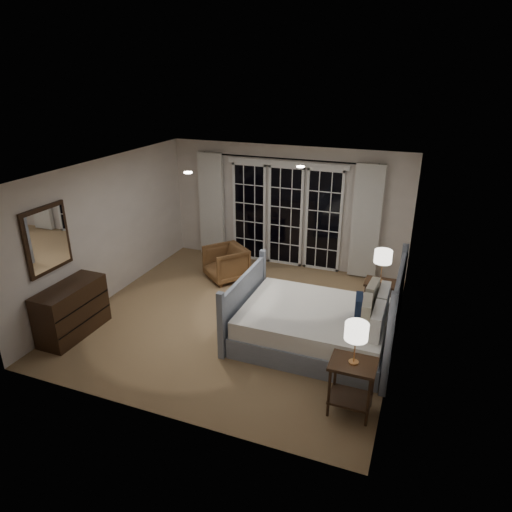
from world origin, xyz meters
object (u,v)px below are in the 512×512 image
(nightstand_left, at_px, (352,380))
(nightstand_right, at_px, (379,293))
(lamp_left, at_px, (356,332))
(armchair, at_px, (226,263))
(lamp_right, at_px, (383,257))
(bed, at_px, (318,324))
(dresser, at_px, (72,310))

(nightstand_left, xyz_separation_m, nightstand_right, (0.01, 2.51, -0.05))
(lamp_left, xyz_separation_m, armchair, (-2.98, 2.92, -0.79))
(nightstand_right, height_order, lamp_right, lamp_right)
(lamp_right, bearing_deg, bed, -121.23)
(bed, xyz_separation_m, nightstand_left, (0.73, -1.30, 0.13))
(nightstand_left, height_order, dresser, dresser)
(nightstand_left, height_order, armchair, nightstand_left)
(lamp_left, bearing_deg, armchair, 135.63)
(lamp_left, height_order, armchair, lamp_left)
(armchair, bearing_deg, nightstand_left, -5.05)
(bed, bearing_deg, lamp_right, 58.77)
(nightstand_left, xyz_separation_m, dresser, (-4.37, 0.22, -0.06))
(nightstand_right, relative_size, lamp_right, 1.14)
(lamp_left, height_order, dresser, lamp_left)
(lamp_left, distance_m, armchair, 4.24)
(lamp_right, bearing_deg, nightstand_right, 26.57)
(bed, distance_m, dresser, 3.80)
(nightstand_left, bearing_deg, dresser, 177.16)
(nightstand_right, bearing_deg, lamp_right, -153.43)
(lamp_right, height_order, armchair, lamp_right)
(nightstand_right, distance_m, dresser, 4.94)
(lamp_right, xyz_separation_m, armchair, (-2.99, 0.41, -0.74))
(bed, bearing_deg, armchair, 144.33)
(bed, bearing_deg, nightstand_right, 58.77)
(bed, height_order, armchair, bed)
(lamp_left, xyz_separation_m, dresser, (-4.37, 0.22, -0.71))
(lamp_right, height_order, dresser, lamp_right)
(bed, xyz_separation_m, armchair, (-2.25, 1.62, -0.00))
(nightstand_right, height_order, lamp_left, lamp_left)
(armchair, xyz_separation_m, dresser, (-1.39, -2.70, 0.08))
(armchair, bearing_deg, lamp_right, 31.57)
(bed, relative_size, lamp_right, 4.20)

